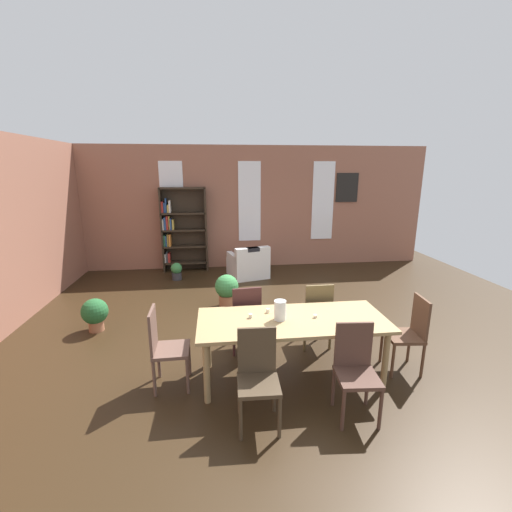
{
  "coord_description": "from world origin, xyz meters",
  "views": [
    {
      "loc": [
        -0.84,
        -4.57,
        2.45
      ],
      "look_at": [
        -0.14,
        1.36,
        0.91
      ],
      "focal_mm": 24.01,
      "sensor_mm": 36.0,
      "label": 1
    }
  ],
  "objects_px": {
    "dining_chair_near_left": "(258,374)",
    "dining_chair_head_right": "(410,331)",
    "vase_on_table": "(280,310)",
    "potted_plant_window": "(95,313)",
    "potted_plant_corner": "(177,271)",
    "dining_chair_far_right": "(316,312)",
    "armchair_white": "(248,265)",
    "dining_chair_near_right": "(356,367)",
    "potted_plant_by_shelf": "(227,289)",
    "dining_chair_far_left": "(246,316)",
    "dining_table": "(292,325)",
    "dining_chair_head_left": "(164,345)",
    "bookshelf_tall": "(181,229)"
  },
  "relations": [
    {
      "from": "vase_on_table",
      "to": "dining_chair_near_right",
      "type": "xyz_separation_m",
      "value": [
        0.65,
        -0.68,
        -0.36
      ]
    },
    {
      "from": "vase_on_table",
      "to": "potted_plant_window",
      "type": "bearing_deg",
      "value": 149.12
    },
    {
      "from": "dining_table",
      "to": "bookshelf_tall",
      "type": "xyz_separation_m",
      "value": [
        -1.69,
        4.72,
        0.36
      ]
    },
    {
      "from": "dining_chair_near_left",
      "to": "potted_plant_by_shelf",
      "type": "height_order",
      "value": "dining_chair_near_left"
    },
    {
      "from": "dining_chair_head_right",
      "to": "dining_chair_near_right",
      "type": "xyz_separation_m",
      "value": [
        -0.97,
        -0.67,
        0.0
      ]
    },
    {
      "from": "dining_chair_near_left",
      "to": "dining_table",
      "type": "bearing_deg",
      "value": 54.2
    },
    {
      "from": "vase_on_table",
      "to": "dining_chair_head_left",
      "type": "bearing_deg",
      "value": -179.94
    },
    {
      "from": "dining_chair_far_right",
      "to": "bookshelf_tall",
      "type": "distance_m",
      "value": 4.62
    },
    {
      "from": "vase_on_table",
      "to": "potted_plant_window",
      "type": "relative_size",
      "value": 0.45
    },
    {
      "from": "dining_chair_far_right",
      "to": "potted_plant_corner",
      "type": "xyz_separation_m",
      "value": [
        -2.26,
        3.29,
        -0.31
      ]
    },
    {
      "from": "vase_on_table",
      "to": "bookshelf_tall",
      "type": "bearing_deg",
      "value": 108.05
    },
    {
      "from": "dining_chair_far_left",
      "to": "potted_plant_corner",
      "type": "relative_size",
      "value": 2.44
    },
    {
      "from": "vase_on_table",
      "to": "dining_chair_head_right",
      "type": "height_order",
      "value": "vase_on_table"
    },
    {
      "from": "potted_plant_corner",
      "to": "dining_chair_far_right",
      "type": "bearing_deg",
      "value": -55.55
    },
    {
      "from": "dining_chair_far_right",
      "to": "dining_chair_far_left",
      "type": "distance_m",
      "value": 0.98
    },
    {
      "from": "dining_chair_far_left",
      "to": "bookshelf_tall",
      "type": "relative_size",
      "value": 0.47
    },
    {
      "from": "vase_on_table",
      "to": "dining_chair_head_left",
      "type": "height_order",
      "value": "vase_on_table"
    },
    {
      "from": "potted_plant_corner",
      "to": "potted_plant_by_shelf",
      "type": "bearing_deg",
      "value": -57.32
    },
    {
      "from": "dining_chair_near_left",
      "to": "dining_chair_head_right",
      "type": "xyz_separation_m",
      "value": [
        1.96,
        0.67,
        0.0
      ]
    },
    {
      "from": "dining_chair_near_left",
      "to": "potted_plant_window",
      "type": "distance_m",
      "value": 3.17
    },
    {
      "from": "dining_table",
      "to": "dining_chair_head_right",
      "type": "distance_m",
      "value": 1.48
    },
    {
      "from": "dining_chair_near_right",
      "to": "armchair_white",
      "type": "bearing_deg",
      "value": 97.64
    },
    {
      "from": "vase_on_table",
      "to": "potted_plant_by_shelf",
      "type": "bearing_deg",
      "value": 103.23
    },
    {
      "from": "dining_chair_near_left",
      "to": "bookshelf_tall",
      "type": "distance_m",
      "value": 5.56
    },
    {
      "from": "dining_chair_near_left",
      "to": "potted_plant_window",
      "type": "bearing_deg",
      "value": 135.28
    },
    {
      "from": "dining_chair_far_left",
      "to": "potted_plant_window",
      "type": "distance_m",
      "value": 2.42
    },
    {
      "from": "dining_chair_near_left",
      "to": "bookshelf_tall",
      "type": "relative_size",
      "value": 0.47
    },
    {
      "from": "dining_chair_far_right",
      "to": "dining_chair_far_left",
      "type": "height_order",
      "value": "same"
    },
    {
      "from": "bookshelf_tall",
      "to": "potted_plant_window",
      "type": "relative_size",
      "value": 3.9
    },
    {
      "from": "dining_chair_head_left",
      "to": "bookshelf_tall",
      "type": "distance_m",
      "value": 4.76
    },
    {
      "from": "dining_chair_near_right",
      "to": "dining_chair_near_left",
      "type": "bearing_deg",
      "value": 179.99
    },
    {
      "from": "dining_chair_head_right",
      "to": "potted_plant_corner",
      "type": "distance_m",
      "value": 5.13
    },
    {
      "from": "dining_chair_near_right",
      "to": "armchair_white",
      "type": "distance_m",
      "value": 4.73
    },
    {
      "from": "vase_on_table",
      "to": "dining_chair_head_right",
      "type": "distance_m",
      "value": 1.66
    },
    {
      "from": "potted_plant_corner",
      "to": "potted_plant_window",
      "type": "xyz_separation_m",
      "value": [
        -0.97,
        -2.42,
        0.09
      ]
    },
    {
      "from": "potted_plant_by_shelf",
      "to": "dining_chair_far_left",
      "type": "bearing_deg",
      "value": -82.83
    },
    {
      "from": "potted_plant_window",
      "to": "dining_chair_near_right",
      "type": "bearing_deg",
      "value": -34.54
    },
    {
      "from": "dining_table",
      "to": "potted_plant_window",
      "type": "bearing_deg",
      "value": 150.52
    },
    {
      "from": "dining_chair_near_right",
      "to": "potted_plant_by_shelf",
      "type": "distance_m",
      "value": 3.21
    },
    {
      "from": "armchair_white",
      "to": "potted_plant_corner",
      "type": "bearing_deg",
      "value": -178.95
    },
    {
      "from": "dining_table",
      "to": "vase_on_table",
      "type": "distance_m",
      "value": 0.24
    },
    {
      "from": "dining_chair_far_right",
      "to": "armchair_white",
      "type": "height_order",
      "value": "dining_chair_far_right"
    },
    {
      "from": "dining_table",
      "to": "dining_chair_far_right",
      "type": "height_order",
      "value": "dining_chair_far_right"
    },
    {
      "from": "potted_plant_window",
      "to": "potted_plant_by_shelf",
      "type": "bearing_deg",
      "value": 20.0
    },
    {
      "from": "armchair_white",
      "to": "potted_plant_by_shelf",
      "type": "height_order",
      "value": "armchair_white"
    },
    {
      "from": "dining_chair_far_right",
      "to": "bookshelf_tall",
      "type": "relative_size",
      "value": 0.47
    },
    {
      "from": "bookshelf_tall",
      "to": "vase_on_table",
      "type": "bearing_deg",
      "value": -71.95
    },
    {
      "from": "dining_table",
      "to": "vase_on_table",
      "type": "bearing_deg",
      "value": -180.0
    },
    {
      "from": "dining_chair_head_left",
      "to": "dining_chair_far_left",
      "type": "bearing_deg",
      "value": 34.74
    },
    {
      "from": "dining_chair_far_right",
      "to": "armchair_white",
      "type": "xyz_separation_m",
      "value": [
        -0.62,
        3.32,
        -0.23
      ]
    }
  ]
}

